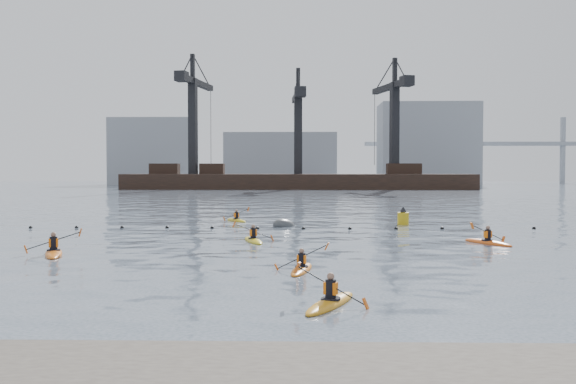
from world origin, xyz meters
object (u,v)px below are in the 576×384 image
kayaker_2 (54,252)px  kayaker_5 (236,220)px  kayaker_4 (488,242)px  mooring_buoy (284,226)px  kayaker_0 (302,268)px  nav_buoy (403,218)px  kayaker_3 (253,240)px  kayaker_1 (331,302)px

kayaker_2 → kayaker_5: (6.28, 18.42, -0.02)m
kayaker_2 → kayaker_5: size_ratio=1.21×
kayaker_4 → mooring_buoy: bearing=-68.3°
mooring_buoy → kayaker_4: bearing=-41.7°
kayaker_0 → kayaker_2: 11.98m
nav_buoy → kayaker_5: bearing=167.5°
kayaker_2 → kayaker_5: bearing=50.0°
mooring_buoy → nav_buoy: 8.48m
kayaker_0 → kayaker_4: size_ratio=0.94×
kayaker_5 → kayaker_4: bearing=-74.2°
kayaker_5 → nav_buoy: size_ratio=2.06×
kayaker_0 → kayaker_2: bearing=169.4°
kayaker_3 → kayaker_1: bearing=-94.6°
kayaker_1 → nav_buoy: nav_buoy is taller
kayaker_0 → kayaker_5: (-4.94, 22.62, 0.00)m
mooring_buoy → kayaker_2: bearing=-125.0°
kayaker_0 → mooring_buoy: (-1.22, 18.48, -0.09)m
kayaker_0 → kayaker_3: 9.81m
kayaker_3 → kayaker_5: 13.37m
nav_buoy → kayaker_4: bearing=-77.2°
kayaker_5 → kayaker_3: bearing=-110.7°
kayaker_5 → mooring_buoy: 5.57m
kayaker_0 → kayaker_5: bearing=112.2°
kayaker_2 → nav_buoy: (18.33, 15.76, 0.33)m
kayaker_5 → mooring_buoy: kayaker_5 is taller
kayaker_1 → kayaker_4: bearing=83.2°
kayaker_1 → kayaker_5: (-5.76, 28.50, -0.00)m
kayaker_2 → kayaker_3: 10.10m
kayaker_0 → kayaker_4: (9.65, 8.79, 0.01)m
kayaker_3 → nav_buoy: bearing=30.1°
kayaker_2 → kayaker_5: kayaker_2 is taller
nav_buoy → mooring_buoy: bearing=-169.9°
kayaker_4 → kayaker_5: bearing=-70.1°
kayaker_0 → kayaker_4: kayaker_4 is taller
kayaker_3 → kayaker_4: bearing=-20.3°
kayaker_3 → mooring_buoy: bearing=64.2°
kayaker_0 → nav_buoy: nav_buoy is taller
mooring_buoy → nav_buoy: nav_buoy is taller
mooring_buoy → kayaker_3: bearing=-98.7°
kayaker_1 → kayaker_2: (-12.05, 10.08, 0.01)m
kayaker_0 → kayaker_1: bearing=-72.1°
kayaker_1 → kayaker_2: 15.71m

